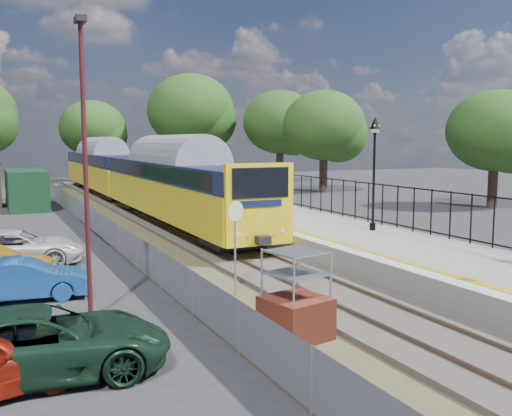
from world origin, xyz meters
TOP-DOWN VIEW (x-y plane):
  - ground at (0.00, 0.00)m, footprint 120.00×120.00m
  - track_bed at (-0.47, 9.67)m, footprint 5.90×80.00m
  - platform at (4.20, 8.00)m, footprint 5.00×70.00m
  - platform_edge at (2.14, 8.00)m, footprint 0.90×70.00m
  - victorian_lamp_north at (5.30, 6.00)m, footprint 0.44×0.44m
  - palisade_fence at (6.55, 2.24)m, footprint 0.12×26.00m
  - wire_fence at (-4.20, 12.00)m, footprint 0.06×52.00m
  - tree_line at (1.40, 42.00)m, footprint 56.80×43.80m
  - train at (0.00, 26.09)m, footprint 2.82×40.83m
  - brick_plinth at (-2.68, -1.77)m, footprint 1.56×1.56m
  - speed_sign at (-2.50, 2.11)m, footprint 0.55×0.20m
  - carpark_lamp at (-6.68, 1.74)m, footprint 0.25×0.50m
  - car_green at (-8.12, -1.46)m, footprint 5.11×2.67m
  - car_blue at (-8.08, 4.49)m, footprint 3.76×1.68m
  - car_white at (-8.04, 9.40)m, footprint 5.00×2.86m

SIDE VIEW (x-z plane):
  - ground at x=0.00m, z-range 0.00..0.00m
  - track_bed at x=-0.47m, z-range -0.05..0.24m
  - platform at x=4.20m, z-range 0.00..0.90m
  - car_blue at x=-8.08m, z-range 0.00..1.20m
  - wire_fence at x=-4.20m, z-range 0.00..1.20m
  - car_white at x=-8.04m, z-range 0.00..1.32m
  - car_green at x=-8.12m, z-range 0.00..1.37m
  - platform_edge at x=2.14m, z-range 0.90..0.91m
  - brick_plinth at x=-2.68m, z-range -0.04..2.08m
  - palisade_fence at x=6.55m, z-range 0.84..2.84m
  - speed_sign at x=-2.50m, z-range 0.51..3.35m
  - train at x=0.00m, z-range 0.59..4.09m
  - carpark_lamp at x=-6.68m, z-range 0.50..8.01m
  - victorian_lamp_north at x=5.30m, z-range 2.00..6.60m
  - tree_line at x=1.40m, z-range 0.67..12.55m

